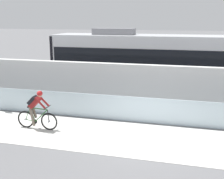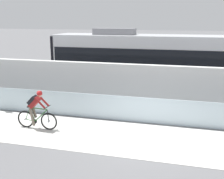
{
  "view_description": "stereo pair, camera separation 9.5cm",
  "coord_description": "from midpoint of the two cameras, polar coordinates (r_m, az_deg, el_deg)",
  "views": [
    {
      "loc": [
        1.39,
        -10.04,
        4.39
      ],
      "look_at": [
        -1.86,
        2.35,
        1.25
      ],
      "focal_mm": 46.77,
      "sensor_mm": 36.0,
      "label": 1
    },
    {
      "loc": [
        1.48,
        -10.01,
        4.39
      ],
      "look_at": [
        -1.86,
        2.35,
        1.25
      ],
      "focal_mm": 46.77,
      "sensor_mm": 36.0,
      "label": 2
    }
  ],
  "objects": [
    {
      "name": "tram_rail_far",
      "position": [
        18.19,
        10.16,
        -0.39
      ],
      "size": [
        32.0,
        0.08,
        0.01
      ],
      "primitive_type": "cube",
      "color": "#595654",
      "rests_on": "ground"
    },
    {
      "name": "concrete_barrier_wall",
      "position": [
        14.13,
        8.89,
        0.23
      ],
      "size": [
        32.0,
        0.36,
        2.24
      ],
      "primitive_type": "cube",
      "color": "silver",
      "rests_on": "ground"
    },
    {
      "name": "tram",
      "position": [
        17.22,
        7.03,
        5.34
      ],
      "size": [
        11.06,
        2.54,
        3.81
      ],
      "color": "silver",
      "rests_on": "ground"
    },
    {
      "name": "ground_plane",
      "position": [
        11.04,
        6.5,
        -9.76
      ],
      "size": [
        200.0,
        200.0,
        0.0
      ],
      "primitive_type": "plane",
      "color": "slate"
    },
    {
      "name": "cyclist_on_bike",
      "position": [
        12.13,
        -14.37,
        -3.88
      ],
      "size": [
        1.77,
        0.58,
        1.61
      ],
      "color": "black",
      "rests_on": "ground"
    },
    {
      "name": "bike_path_deck",
      "position": [
        11.03,
        6.5,
        -9.73
      ],
      "size": [
        32.0,
        3.2,
        0.01
      ],
      "primitive_type": "cube",
      "color": "silver",
      "rests_on": "ground"
    },
    {
      "name": "glass_parapet",
      "position": [
        12.56,
        7.87,
        -4.13
      ],
      "size": [
        32.0,
        0.05,
        1.11
      ],
      "primitive_type": "cube",
      "color": "silver",
      "rests_on": "ground"
    },
    {
      "name": "tram_rail_near",
      "position": [
        16.8,
        9.71,
        -1.55
      ],
      "size": [
        32.0,
        0.08,
        0.01
      ],
      "primitive_type": "cube",
      "color": "#595654",
      "rests_on": "ground"
    }
  ]
}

